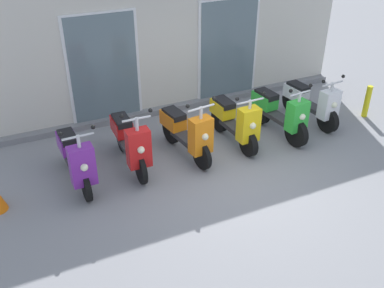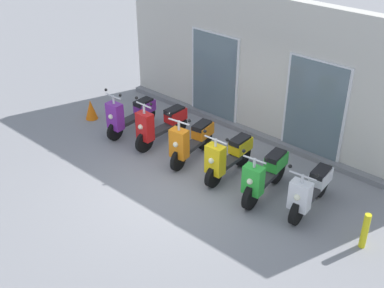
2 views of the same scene
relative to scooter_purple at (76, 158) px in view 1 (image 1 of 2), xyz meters
The scene contains 9 objects.
ground_plane 2.69m from the scooter_purple, 20.79° to the right, with size 40.00×40.00×0.00m, color gray.
storefront_facade 3.43m from the scooter_purple, 40.21° to the left, with size 8.41×0.50×3.38m.
scooter_purple is the anchor object (origin of this frame).
scooter_red 0.97m from the scooter_purple, ahead, with size 0.54×1.65×1.32m.
scooter_orange 2.00m from the scooter_purple, ahead, with size 0.61×1.58×1.30m.
scooter_yellow 3.01m from the scooter_purple, ahead, with size 0.62×1.54×1.22m.
scooter_green 3.98m from the scooter_purple, ahead, with size 0.55×1.63×1.22m.
scooter_white 4.90m from the scooter_purple, ahead, with size 0.58×1.59×1.17m.
curb_bollard 6.15m from the scooter_purple, ahead, with size 0.12×0.12×0.70m, color yellow.
Camera 1 is at (-3.28, -5.33, 4.33)m, focal length 40.92 mm.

